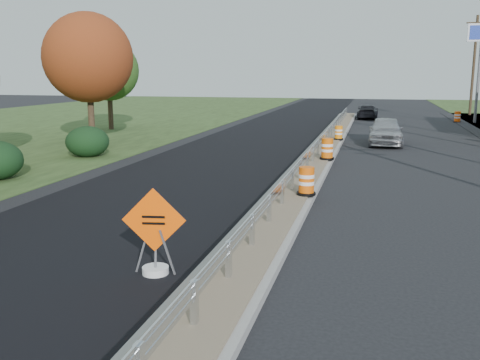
% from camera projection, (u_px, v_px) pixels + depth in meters
% --- Properties ---
extents(ground, '(140.00, 140.00, 0.00)m').
position_uv_depth(ground, '(292.00, 196.00, 17.86)').
color(ground, black).
rests_on(ground, ground).
extents(milled_overlay, '(7.20, 120.00, 0.01)m').
position_uv_depth(milled_overlay, '(239.00, 150.00, 28.42)').
color(milled_overlay, black).
rests_on(milled_overlay, ground).
extents(median, '(1.60, 55.00, 0.23)m').
position_uv_depth(median, '(318.00, 157.00, 25.44)').
color(median, gray).
rests_on(median, ground).
extents(guardrail, '(0.10, 46.15, 0.72)m').
position_uv_depth(guardrail, '(320.00, 142.00, 26.27)').
color(guardrail, silver).
rests_on(guardrail, median).
extents(utility_pole_north, '(1.90, 0.26, 9.40)m').
position_uv_depth(utility_pole_north, '(474.00, 63.00, 51.19)').
color(utility_pole_north, '#473523').
rests_on(utility_pole_north, ground).
extents(hedge_north, '(2.09, 2.09, 1.52)m').
position_uv_depth(hedge_north, '(87.00, 141.00, 26.06)').
color(hedge_north, black).
rests_on(hedge_north, ground).
extents(tree_near_red, '(4.95, 4.95, 7.35)m').
position_uv_depth(tree_near_red, '(88.00, 58.00, 29.53)').
color(tree_near_red, '#473523').
rests_on(tree_near_red, ground).
extents(tree_near_back, '(4.29, 4.29, 6.37)m').
position_uv_depth(tree_near_back, '(109.00, 70.00, 37.98)').
color(tree_near_back, '#473523').
rests_on(tree_near_back, ground).
extents(caution_sign, '(1.30, 0.55, 1.80)m').
position_uv_depth(caution_sign, '(155.00, 253.00, 10.86)').
color(caution_sign, white).
rests_on(caution_sign, ground).
extents(barrel_median_near, '(0.61, 0.61, 0.90)m').
position_uv_depth(barrel_median_near, '(306.00, 181.00, 16.97)').
color(barrel_median_near, black).
rests_on(barrel_median_near, median).
extents(barrel_median_mid, '(0.65, 0.65, 0.95)m').
position_uv_depth(barrel_median_mid, '(327.00, 149.00, 23.94)').
color(barrel_median_mid, black).
rests_on(barrel_median_mid, median).
extents(barrel_median_far, '(0.54, 0.54, 0.80)m').
position_uv_depth(barrel_median_far, '(339.00, 133.00, 31.07)').
color(barrel_median_far, black).
rests_on(barrel_median_far, median).
extents(barrel_shoulder_far, '(0.62, 0.62, 0.91)m').
position_uv_depth(barrel_shoulder_far, '(457.00, 117.00, 44.38)').
color(barrel_shoulder_far, black).
rests_on(barrel_shoulder_far, ground).
extents(car_silver, '(1.88, 4.65, 1.58)m').
position_uv_depth(car_silver, '(386.00, 131.00, 30.56)').
color(car_silver, '#ADADB2').
rests_on(car_silver, ground).
extents(car_dark_far, '(1.84, 4.32, 1.24)m').
position_uv_depth(car_dark_far, '(368.00, 112.00, 47.84)').
color(car_dark_far, black).
rests_on(car_dark_far, ground).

